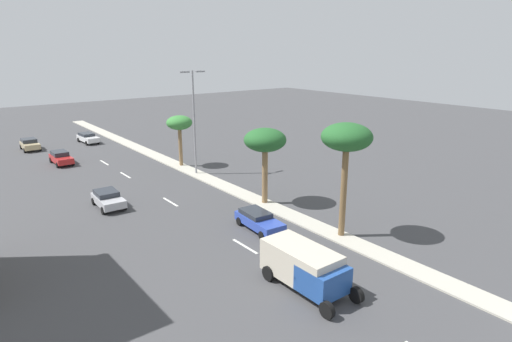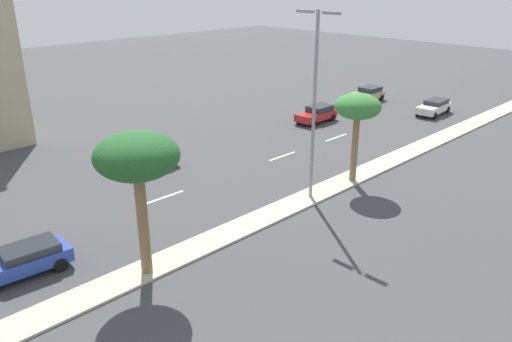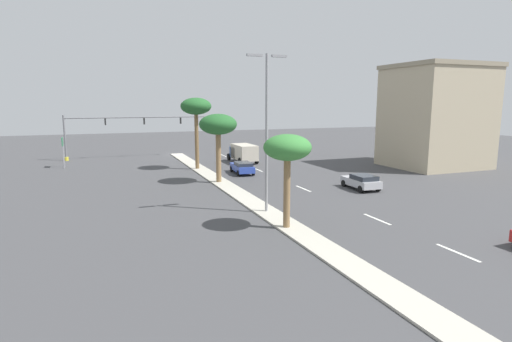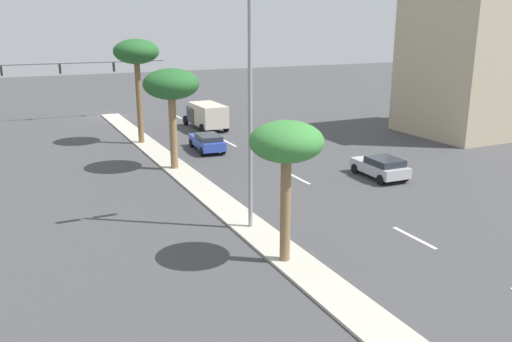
{
  "view_description": "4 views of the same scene",
  "coord_description": "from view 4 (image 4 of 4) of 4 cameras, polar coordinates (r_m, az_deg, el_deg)",
  "views": [
    {
      "loc": [
        -22.25,
        -3.93,
        13.17
      ],
      "look_at": [
        0.5,
        25.67,
        2.54
      ],
      "focal_mm": 30.19,
      "sensor_mm": 36.0,
      "label": 1
    },
    {
      "loc": [
        17.77,
        13.71,
        12.81
      ],
      "look_at": [
        -1.33,
        32.42,
        2.3
      ],
      "focal_mm": 35.27,
      "sensor_mm": 36.0,
      "label": 2
    },
    {
      "loc": [
        10.95,
        61.89,
        7.78
      ],
      "look_at": [
        -1.06,
        30.91,
        2.19
      ],
      "focal_mm": 28.6,
      "sensor_mm": 36.0,
      "label": 3
    },
    {
      "loc": [
        9.99,
        57.2,
        9.54
      ],
      "look_at": [
        -2.22,
        31.68,
        1.56
      ],
      "focal_mm": 36.99,
      "sensor_mm": 36.0,
      "label": 4
    }
  ],
  "objects": [
    {
      "name": "box_truck",
      "position": [
        49.25,
        -5.41,
        6.08
      ],
      "size": [
        2.54,
        5.97,
        2.37
      ],
      "color": "#234C99",
      "rests_on": "ground"
    },
    {
      "name": "ground_plane",
      "position": [
        29.51,
        -4.37,
        -3.16
      ],
      "size": [
        160.0,
        160.0,
        0.0
      ],
      "primitive_type": "plane",
      "color": "#424244"
    },
    {
      "name": "commercial_building",
      "position": [
        50.45,
        22.63,
        10.73
      ],
      "size": [
        10.73,
        9.52,
        12.29
      ],
      "color": "tan",
      "rests_on": "ground"
    },
    {
      "name": "palm_tree_trailing",
      "position": [
        20.5,
        3.31,
        2.81
      ],
      "size": [
        2.94,
        2.94,
        5.79
      ],
      "color": "olive",
      "rests_on": "median_curb"
    },
    {
      "name": "sedan_silver_front",
      "position": [
        34.35,
        13.34,
        0.47
      ],
      "size": [
        2.14,
        4.01,
        1.37
      ],
      "color": "#B2B2B7",
      "rests_on": "ground"
    },
    {
      "name": "palm_tree_outboard",
      "position": [
        43.2,
        -12.82,
        12.23
      ],
      "size": [
        3.54,
        3.54,
        8.23
      ],
      "color": "brown",
      "rests_on": "median_curb"
    },
    {
      "name": "palm_tree_center",
      "position": [
        34.87,
        -9.15,
        9.05
      ],
      "size": [
        3.64,
        3.64,
        6.61
      ],
      "color": "olive",
      "rests_on": "median_curb"
    },
    {
      "name": "lane_stripe_rear",
      "position": [
        56.45,
        -8.48,
        5.85
      ],
      "size": [
        0.2,
        2.8,
        0.01
      ],
      "primitive_type": "cube",
      "color": "silver",
      "rests_on": "ground"
    },
    {
      "name": "lane_stripe_outboard",
      "position": [
        43.41,
        -2.9,
        3.04
      ],
      "size": [
        0.2,
        2.8,
        0.01
      ],
      "primitive_type": "cube",
      "color": "silver",
      "rests_on": "ground"
    },
    {
      "name": "traffic_signal_gantry",
      "position": [
        55.88,
        -24.69,
        8.89
      ],
      "size": [
        21.13,
        0.53,
        6.13
      ],
      "color": "slate",
      "rests_on": "ground"
    },
    {
      "name": "median_curb",
      "position": [
        22.03,
        4.21,
        -9.79
      ],
      "size": [
        1.8,
        80.02,
        0.12
      ],
      "primitive_type": "cube",
      "color": "#B7B2A3",
      "rests_on": "ground"
    },
    {
      "name": "lane_stripe_far",
      "position": [
        25.49,
        16.73,
        -6.92
      ],
      "size": [
        0.2,
        2.8,
        0.01
      ],
      "primitive_type": "cube",
      "color": "silver",
      "rests_on": "ground"
    },
    {
      "name": "sedan_blue_mid",
      "position": [
        40.75,
        -5.3,
        3.21
      ],
      "size": [
        2.17,
        4.58,
        1.34
      ],
      "color": "#2D47AD",
      "rests_on": "ground"
    },
    {
      "name": "lane_stripe_leading",
      "position": [
        33.6,
        4.58,
        -0.79
      ],
      "size": [
        0.2,
        2.8,
        0.01
      ],
      "primitive_type": "cube",
      "color": "silver",
      "rests_on": "ground"
    },
    {
      "name": "lane_stripe_inboard",
      "position": [
        49.12,
        -5.73,
        4.48
      ],
      "size": [
        0.2,
        2.8,
        0.01
      ],
      "primitive_type": "cube",
      "color": "silver",
      "rests_on": "ground"
    },
    {
      "name": "street_lamp_front",
      "position": [
        23.85,
        -0.64,
        8.3
      ],
      "size": [
        2.9,
        0.24,
        10.94
      ],
      "color": "gray",
      "rests_on": "median_curb"
    }
  ]
}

